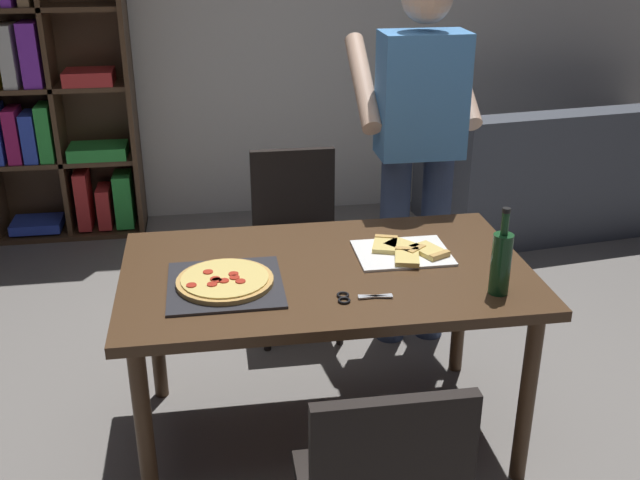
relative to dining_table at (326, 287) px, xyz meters
The scene contains 11 objects.
ground_plane 0.67m from the dining_table, ahead, with size 12.00×12.00×0.00m, color gray.
back_wall 2.70m from the dining_table, 90.00° to the left, with size 6.40×0.10×2.80m, color silver.
dining_table is the anchor object (origin of this frame).
chair_far_side 0.95m from the dining_table, 90.00° to the left, with size 0.42×0.42×0.90m.
couch 2.78m from the dining_table, 46.17° to the left, with size 1.79×1.05×0.85m.
bookshelf 2.86m from the dining_table, 123.22° to the left, with size 1.40×0.35×1.95m.
person_serving_pizza 0.96m from the dining_table, 52.94° to the left, with size 0.55×0.54×1.75m.
pepperoni_pizza_on_tray 0.40m from the dining_table, 166.90° to the right, with size 0.40×0.40×0.04m.
pizza_slices_on_towel 0.34m from the dining_table, 13.42° to the left, with size 0.36×0.29×0.03m.
wine_bottle 0.66m from the dining_table, 26.82° to the right, with size 0.07×0.07×0.32m.
kitchen_scissors 0.27m from the dining_table, 76.79° to the right, with size 0.19×0.09×0.01m.
Camera 1 is at (-0.41, -2.48, 1.96)m, focal length 41.99 mm.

